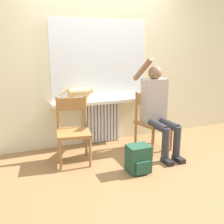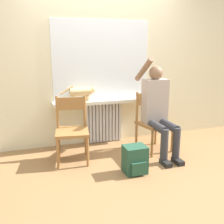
{
  "view_description": "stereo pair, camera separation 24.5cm",
  "coord_description": "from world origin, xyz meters",
  "px_view_note": "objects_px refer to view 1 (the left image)",
  "views": [
    {
      "loc": [
        -1.38,
        -2.62,
        1.5
      ],
      "look_at": [
        0.0,
        0.71,
        0.6
      ],
      "focal_mm": 42.0,
      "sensor_mm": 36.0,
      "label": 1
    },
    {
      "loc": [
        -1.15,
        -2.7,
        1.5
      ],
      "look_at": [
        0.0,
        0.71,
        0.6
      ],
      "focal_mm": 42.0,
      "sensor_mm": 36.0,
      "label": 2
    }
  ],
  "objects_px": {
    "person": "(157,106)",
    "chair_left": "(73,130)",
    "cat": "(80,92)",
    "chair_right": "(152,120)",
    "backpack": "(139,159)"
  },
  "relations": [
    {
      "from": "person",
      "to": "chair_left",
      "type": "bearing_deg",
      "value": 174.29
    },
    {
      "from": "person",
      "to": "cat",
      "type": "distance_m",
      "value": 1.14
    },
    {
      "from": "chair_left",
      "to": "person",
      "type": "distance_m",
      "value": 1.23
    },
    {
      "from": "cat",
      "to": "person",
      "type": "bearing_deg",
      "value": -32.11
    },
    {
      "from": "chair_right",
      "to": "cat",
      "type": "xyz_separation_m",
      "value": [
        -0.94,
        0.48,
        0.41
      ]
    },
    {
      "from": "chair_left",
      "to": "cat",
      "type": "distance_m",
      "value": 0.68
    },
    {
      "from": "chair_left",
      "to": "person",
      "type": "bearing_deg",
      "value": 3.39
    },
    {
      "from": "cat",
      "to": "backpack",
      "type": "bearing_deg",
      "value": -69.62
    },
    {
      "from": "chair_right",
      "to": "person",
      "type": "relative_size",
      "value": 0.63
    },
    {
      "from": "chair_left",
      "to": "chair_right",
      "type": "relative_size",
      "value": 1.0
    },
    {
      "from": "chair_right",
      "to": "cat",
      "type": "height_order",
      "value": "cat"
    },
    {
      "from": "chair_right",
      "to": "person",
      "type": "xyz_separation_m",
      "value": [
        0.01,
        -0.12,
        0.24
      ]
    },
    {
      "from": "cat",
      "to": "backpack",
      "type": "height_order",
      "value": "cat"
    },
    {
      "from": "chair_left",
      "to": "backpack",
      "type": "bearing_deg",
      "value": -34.05
    },
    {
      "from": "chair_left",
      "to": "backpack",
      "type": "distance_m",
      "value": 0.93
    }
  ]
}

